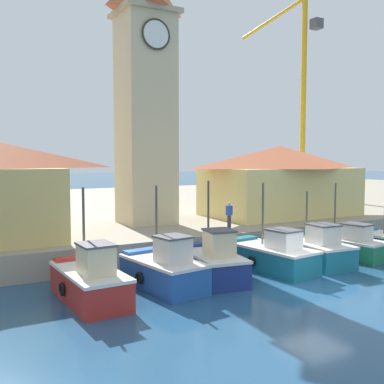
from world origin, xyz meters
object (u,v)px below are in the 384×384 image
object	(u,v)px
fishing_boat_mid_left	(272,255)
clock_tower	(145,88)
fishing_boat_left_outer	(164,270)
fishing_boat_mid_right	(344,245)
fishing_boat_center	(313,250)
fishing_boat_left_inner	(213,262)
fishing_boat_far_left	(90,281)
port_crane_near	(301,118)
dock_worker_near_tower	(229,215)
warehouse_right	(280,180)

from	to	relation	value
fishing_boat_mid_left	clock_tower	world-z (taller)	clock_tower
fishing_boat_left_outer	fishing_boat_mid_right	bearing A→B (deg)	3.03
fishing_boat_left_outer	fishing_boat_mid_left	bearing A→B (deg)	2.23
fishing_boat_center	fishing_boat_left_inner	bearing A→B (deg)	-179.81
fishing_boat_mid_right	fishing_boat_far_left	bearing A→B (deg)	-177.04
fishing_boat_far_left	port_crane_near	bearing A→B (deg)	34.59
fishing_boat_far_left	fishing_boat_left_inner	size ratio (longest dim) A/B	1.04
fishing_boat_center	dock_worker_near_tower	size ratio (longest dim) A/B	2.78
fishing_boat_far_left	fishing_boat_left_outer	world-z (taller)	fishing_boat_far_left
warehouse_right	fishing_boat_mid_left	bearing A→B (deg)	-132.09
fishing_boat_left_inner	warehouse_right	world-z (taller)	warehouse_right
fishing_boat_left_outer	fishing_boat_mid_right	size ratio (longest dim) A/B	0.90
fishing_boat_far_left	clock_tower	distance (m)	14.78
warehouse_right	fishing_boat_mid_right	bearing A→B (deg)	-105.96
fishing_boat_far_left	dock_worker_near_tower	distance (m)	10.87
fishing_boat_center	clock_tower	distance (m)	14.03
fishing_boat_far_left	dock_worker_near_tower	xyz separation A→B (m)	(9.60, 4.92, 1.34)
fishing_boat_mid_right	dock_worker_near_tower	distance (m)	6.49
fishing_boat_left_outer	fishing_boat_mid_right	world-z (taller)	fishing_boat_left_outer
fishing_boat_mid_left	dock_worker_near_tower	xyz separation A→B (m)	(0.59, 4.55, 1.40)
fishing_boat_center	dock_worker_near_tower	xyz separation A→B (m)	(-2.05, 4.63, 1.38)
fishing_boat_left_outer	fishing_boat_mid_left	world-z (taller)	fishing_boat_left_outer
fishing_boat_left_outer	port_crane_near	size ratio (longest dim) A/B	0.21
fishing_boat_far_left	fishing_boat_center	world-z (taller)	fishing_boat_far_left
port_crane_near	dock_worker_near_tower	bearing A→B (deg)	-142.08
fishing_boat_left_inner	fishing_boat_center	distance (m)	6.01
fishing_boat_mid_right	clock_tower	size ratio (longest dim) A/B	0.27
fishing_boat_left_inner	warehouse_right	size ratio (longest dim) A/B	0.40
fishing_boat_far_left	port_crane_near	xyz separation A→B (m)	(28.57, 19.70, 8.86)
clock_tower	fishing_boat_mid_left	bearing A→B (deg)	-75.19
fishing_boat_left_outer	clock_tower	xyz separation A→B (m)	(3.37, 9.61, 8.97)
port_crane_near	dock_worker_near_tower	distance (m)	25.20
warehouse_right	port_crane_near	size ratio (longest dim) A/B	0.52
port_crane_near	fishing_boat_left_inner	bearing A→B (deg)	-139.73
clock_tower	warehouse_right	bearing A→B (deg)	-5.14
fishing_boat_left_inner	dock_worker_near_tower	world-z (taller)	fishing_boat_left_inner
fishing_boat_left_inner	port_crane_near	bearing A→B (deg)	40.27
fishing_boat_left_inner	clock_tower	world-z (taller)	clock_tower
fishing_boat_far_left	fishing_boat_left_outer	bearing A→B (deg)	2.74
fishing_boat_far_left	port_crane_near	distance (m)	35.82
fishing_boat_left_inner	dock_worker_near_tower	bearing A→B (deg)	49.55
fishing_boat_left_inner	clock_tower	bearing A→B (deg)	84.60
fishing_boat_left_outer	fishing_boat_left_inner	bearing A→B (deg)	2.81
fishing_boat_center	fishing_boat_mid_right	xyz separation A→B (m)	(2.70, 0.45, -0.08)
clock_tower	port_crane_near	distance (m)	24.18
fishing_boat_center	fishing_boat_mid_right	world-z (taller)	fishing_boat_mid_right
fishing_boat_mid_left	fishing_boat_center	xyz separation A→B (m)	(2.64, -0.09, 0.01)
dock_worker_near_tower	clock_tower	bearing A→B (deg)	122.39
fishing_boat_left_inner	fishing_boat_mid_right	xyz separation A→B (m)	(8.71, 0.47, -0.12)
fishing_boat_mid_left	dock_worker_near_tower	bearing A→B (deg)	82.64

